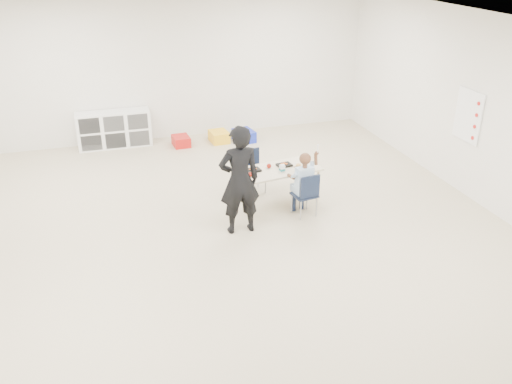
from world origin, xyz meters
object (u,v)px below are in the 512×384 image
object	(u,v)px
chair_near	(304,194)
child	(305,182)
table	(278,185)
adult	(239,180)
cubby_shelf	(114,129)

from	to	relation	value
chair_near	child	bearing A→B (deg)	0.00
table	child	world-z (taller)	child
table	adult	bearing A→B (deg)	-148.51
chair_near	adult	world-z (taller)	adult
cubby_shelf	adult	distance (m)	4.24
table	chair_near	distance (m)	0.55
table	chair_near	size ratio (longest dim) A/B	1.94
child	table	bearing A→B (deg)	105.81
table	child	size ratio (longest dim) A/B	1.23
chair_near	table	bearing A→B (deg)	105.81
table	adult	distance (m)	1.16
adult	cubby_shelf	bearing A→B (deg)	-70.76
child	adult	world-z (taller)	adult
table	adult	size ratio (longest dim) A/B	0.85
table	cubby_shelf	distance (m)	3.97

